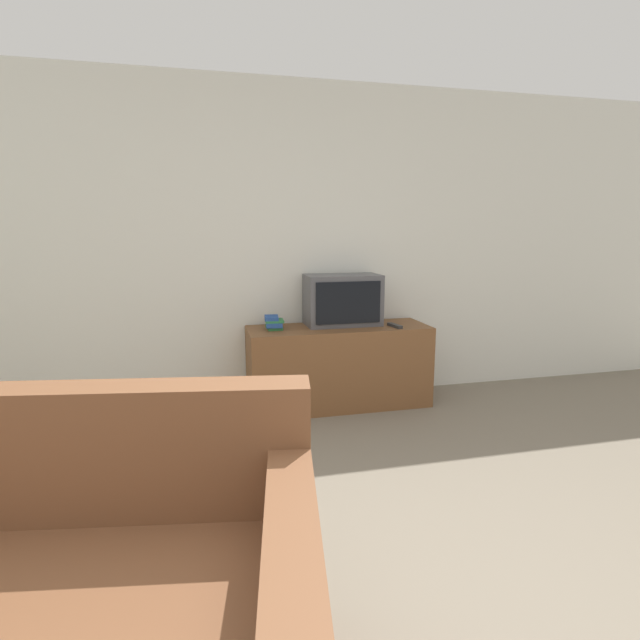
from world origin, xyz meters
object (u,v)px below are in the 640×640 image
object	(u,v)px
book_stack	(274,323)
tv_stand	(339,366)
remote_on_stand	(395,326)
television	(343,300)

from	to	relation	value
book_stack	tv_stand	bearing A→B (deg)	-3.98
book_stack	remote_on_stand	size ratio (longest dim) A/B	1.20
tv_stand	remote_on_stand	bearing A→B (deg)	-15.16
remote_on_stand	tv_stand	bearing A→B (deg)	164.84
tv_stand	television	world-z (taller)	television
television	book_stack	world-z (taller)	television
book_stack	remote_on_stand	bearing A→B (deg)	-9.13
television	book_stack	bearing A→B (deg)	-175.43
television	remote_on_stand	world-z (taller)	television
television	book_stack	size ratio (longest dim) A/B	2.81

